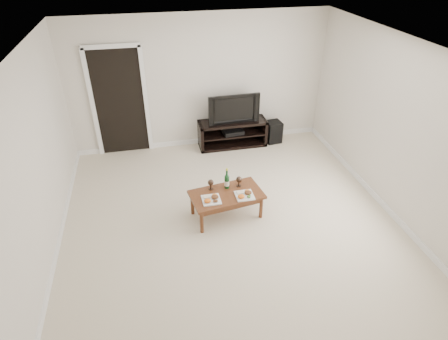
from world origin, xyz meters
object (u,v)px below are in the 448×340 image
media_console (232,133)px  television (233,107)px  subwoofer (273,132)px  coffee_table (226,205)px

media_console → television: bearing=0.0°
subwoofer → television: bearing=172.7°
media_console → television: size_ratio=1.34×
media_console → subwoofer: bearing=-0.8°
television → subwoofer: (0.88, -0.01, -0.62)m
television → subwoofer: bearing=-2.7°
coffee_table → television: bearing=74.3°
television → coffee_table: size_ratio=0.95×
media_console → subwoofer: size_ratio=3.06×
subwoofer → coffee_table: bearing=-130.8°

